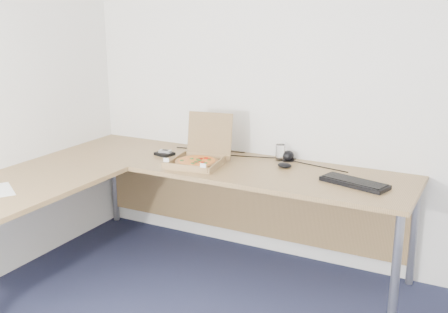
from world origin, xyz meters
The scene contains 10 objects.
room_shell centered at (0.00, 0.00, 1.25)m, with size 3.50×3.50×2.50m, color white, non-canonical shape.
desk centered at (-0.82, 0.97, 0.70)m, with size 2.50×2.20×0.73m.
pizza_box centered at (-0.66, 1.30, 0.77)m, with size 0.32×0.37×0.32m.
drinking_glass centered at (-0.21, 1.67, 0.79)m, with size 0.06×0.06×0.11m, color silver.
keyboard centered at (0.38, 1.37, 0.74)m, with size 0.40×0.14×0.03m, color black.
mouse centered at (-0.12, 1.51, 0.75)m, with size 0.09×0.06×0.03m, color black.
wallet centered at (-0.99, 1.40, 0.74)m, with size 0.12×0.10×0.02m, color black.
phone centered at (-0.99, 1.41, 0.76)m, with size 0.09×0.05×0.02m, color #B2B5BA.
dome_speaker centered at (-0.16, 1.68, 0.77)m, with size 0.09×0.09×0.08m, color black.
cable_bundle centered at (-0.40, 1.65, 0.73)m, with size 0.63×0.04×0.01m, color black, non-canonical shape.
Camera 1 is at (1.12, -1.73, 1.76)m, focal length 43.82 mm.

